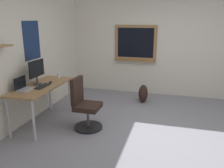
{
  "coord_description": "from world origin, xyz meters",
  "views": [
    {
      "loc": [
        -3.75,
        -0.34,
        1.97
      ],
      "look_at": [
        0.09,
        0.72,
        0.85
      ],
      "focal_mm": 37.74,
      "sensor_mm": 36.0,
      "label": 1
    }
  ],
  "objects_px": {
    "office_chair": "(85,107)",
    "monitor_primary": "(37,71)",
    "computer_mouse": "(50,82)",
    "keyboard": "(43,86)",
    "laptop": "(23,87)",
    "coffee_mug": "(59,75)",
    "desk": "(42,89)",
    "backpack": "(143,94)"
  },
  "relations": [
    {
      "from": "monitor_primary",
      "to": "coffee_mug",
      "type": "distance_m",
      "value": 0.66
    },
    {
      "from": "laptop",
      "to": "computer_mouse",
      "type": "xyz_separation_m",
      "value": [
        0.54,
        -0.22,
        -0.04
      ]
    },
    {
      "from": "coffee_mug",
      "to": "office_chair",
      "type": "bearing_deg",
      "value": -127.7
    },
    {
      "from": "office_chair",
      "to": "desk",
      "type": "bearing_deg",
      "value": 89.91
    },
    {
      "from": "desk",
      "to": "coffee_mug",
      "type": "height_order",
      "value": "coffee_mug"
    },
    {
      "from": "laptop",
      "to": "monitor_primary",
      "type": "xyz_separation_m",
      "value": [
        0.37,
        -0.05,
        0.22
      ]
    },
    {
      "from": "laptop",
      "to": "backpack",
      "type": "bearing_deg",
      "value": -42.55
    },
    {
      "from": "desk",
      "to": "keyboard",
      "type": "bearing_deg",
      "value": -134.52
    },
    {
      "from": "laptop",
      "to": "coffee_mug",
      "type": "bearing_deg",
      "value": -9.92
    },
    {
      "from": "desk",
      "to": "coffee_mug",
      "type": "distance_m",
      "value": 0.65
    },
    {
      "from": "office_chair",
      "to": "backpack",
      "type": "distance_m",
      "value": 1.88
    },
    {
      "from": "office_chair",
      "to": "monitor_primary",
      "type": "xyz_separation_m",
      "value": [
        0.04,
        0.95,
        0.62
      ]
    },
    {
      "from": "laptop",
      "to": "coffee_mug",
      "type": "distance_m",
      "value": 0.99
    },
    {
      "from": "monitor_primary",
      "to": "computer_mouse",
      "type": "height_order",
      "value": "monitor_primary"
    },
    {
      "from": "office_chair",
      "to": "keyboard",
      "type": "height_order",
      "value": "office_chair"
    },
    {
      "from": "monitor_primary",
      "to": "computer_mouse",
      "type": "distance_m",
      "value": 0.35
    },
    {
      "from": "office_chair",
      "to": "computer_mouse",
      "type": "relative_size",
      "value": 9.13
    },
    {
      "from": "keyboard",
      "to": "backpack",
      "type": "xyz_separation_m",
      "value": [
        1.74,
        -1.62,
        -0.55
      ]
    },
    {
      "from": "laptop",
      "to": "computer_mouse",
      "type": "distance_m",
      "value": 0.58
    },
    {
      "from": "desk",
      "to": "laptop",
      "type": "xyz_separation_m",
      "value": [
        -0.33,
        0.15,
        0.13
      ]
    },
    {
      "from": "backpack",
      "to": "coffee_mug",
      "type": "bearing_deg",
      "value": 121.64
    },
    {
      "from": "desk",
      "to": "backpack",
      "type": "relative_size",
      "value": 3.44
    },
    {
      "from": "laptop",
      "to": "monitor_primary",
      "type": "height_order",
      "value": "monitor_primary"
    },
    {
      "from": "computer_mouse",
      "to": "backpack",
      "type": "distance_m",
      "value": 2.25
    },
    {
      "from": "office_chair",
      "to": "computer_mouse",
      "type": "bearing_deg",
      "value": 75.14
    },
    {
      "from": "laptop",
      "to": "office_chair",
      "type": "bearing_deg",
      "value": -71.65
    },
    {
      "from": "computer_mouse",
      "to": "coffee_mug",
      "type": "distance_m",
      "value": 0.44
    },
    {
      "from": "office_chair",
      "to": "computer_mouse",
      "type": "height_order",
      "value": "office_chair"
    },
    {
      "from": "monitor_primary",
      "to": "keyboard",
      "type": "height_order",
      "value": "monitor_primary"
    },
    {
      "from": "coffee_mug",
      "to": "backpack",
      "type": "height_order",
      "value": "coffee_mug"
    },
    {
      "from": "desk",
      "to": "backpack",
      "type": "xyz_separation_m",
      "value": [
        1.67,
        -1.69,
        -0.46
      ]
    },
    {
      "from": "office_chair",
      "to": "monitor_primary",
      "type": "height_order",
      "value": "monitor_primary"
    },
    {
      "from": "laptop",
      "to": "computer_mouse",
      "type": "relative_size",
      "value": 2.98
    },
    {
      "from": "desk",
      "to": "keyboard",
      "type": "relative_size",
      "value": 4.01
    },
    {
      "from": "desk",
      "to": "monitor_primary",
      "type": "height_order",
      "value": "monitor_primary"
    },
    {
      "from": "office_chair",
      "to": "laptop",
      "type": "height_order",
      "value": "laptop"
    },
    {
      "from": "keyboard",
      "to": "laptop",
      "type": "bearing_deg",
      "value": 139.64
    },
    {
      "from": "computer_mouse",
      "to": "coffee_mug",
      "type": "height_order",
      "value": "coffee_mug"
    },
    {
      "from": "office_chair",
      "to": "monitor_primary",
      "type": "relative_size",
      "value": 2.05
    },
    {
      "from": "office_chair",
      "to": "backpack",
      "type": "xyz_separation_m",
      "value": [
        1.67,
        -0.84,
        -0.19
      ]
    },
    {
      "from": "coffee_mug",
      "to": "desk",
      "type": "bearing_deg",
      "value": 177.73
    },
    {
      "from": "desk",
      "to": "computer_mouse",
      "type": "bearing_deg",
      "value": -20.1
    }
  ]
}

